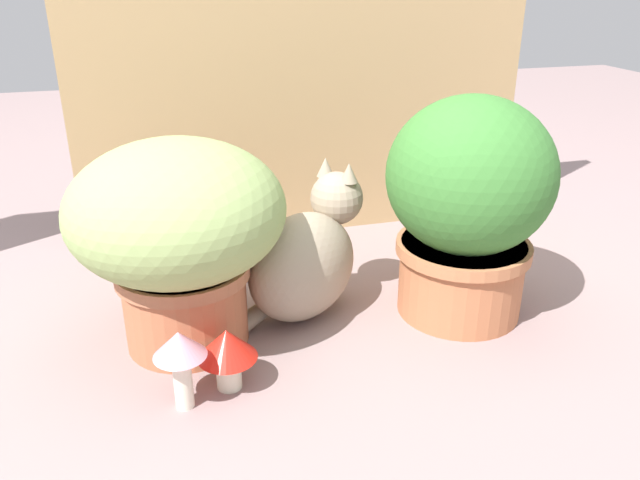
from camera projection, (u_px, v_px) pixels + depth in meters
The scene contains 7 objects.
ground_plane at pixel (316, 354), 1.17m from camera, with size 6.00×6.00×0.00m, color gray.
cardboard_backdrop at pixel (308, 59), 1.55m from camera, with size 1.17×0.03×0.91m, color tan.
grass_planter at pixel (179, 229), 1.13m from camera, with size 0.39×0.39×0.40m.
leafy_planter at pixel (468, 202), 1.23m from camera, with size 0.33×0.33×0.45m.
cat at pixel (308, 258), 1.27m from camera, with size 0.37×0.29×0.32m.
mushroom_ornament_pink at pixel (180, 352), 0.99m from camera, with size 0.09×0.09×0.14m.
mushroom_ornament_red at pixel (227, 349), 1.05m from camera, with size 0.10×0.10×0.11m.
Camera 1 is at (-0.26, -0.95, 0.67)m, focal length 35.29 mm.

